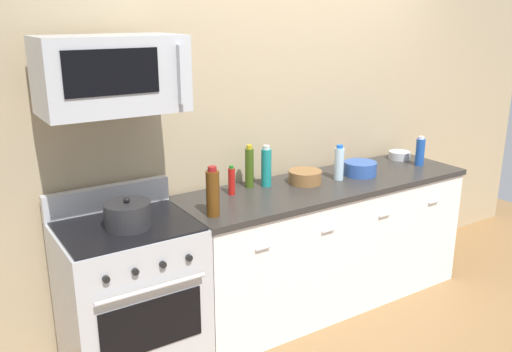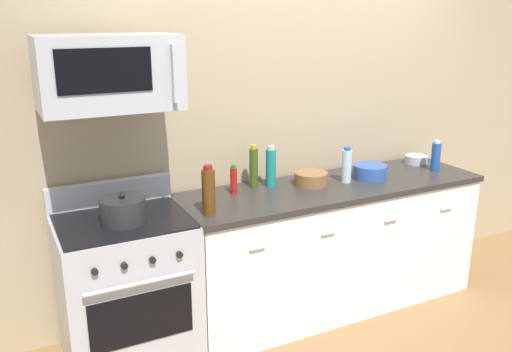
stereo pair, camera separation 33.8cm
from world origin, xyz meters
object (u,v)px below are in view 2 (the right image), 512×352
bowl_wooden_salad (311,178)px  bowl_red_small (366,167)px  range_oven (127,289)px  microwave (109,73)px  bottle_olive_oil (254,167)px  stockpot (123,210)px  bottle_water_clear (347,166)px  bowl_steel_prep (416,159)px  bottle_soda_blue (436,156)px  bottle_wine_amber (209,191)px  bottle_hot_sauce_red (234,180)px  bowl_blue_mixing (370,171)px  bottle_sparkling_teal (271,167)px

bowl_wooden_salad → bowl_red_small: bearing=11.5°
range_oven → microwave: microwave is taller
bottle_olive_oil → stockpot: size_ratio=1.14×
bottle_water_clear → bowl_red_small: bearing=29.7°
microwave → bowl_steel_prep: microwave is taller
bottle_soda_blue → bowl_wooden_salad: (-1.03, 0.11, -0.06)m
bottle_wine_amber → bottle_hot_sauce_red: bearing=43.9°
range_oven → bowl_red_small: range_oven is taller
bowl_red_small → bowl_wooden_salad: bowl_wooden_salad is taller
bottle_wine_amber → bowl_steel_prep: bottle_wine_amber is taller
bottle_hot_sauce_red → range_oven: bearing=-170.5°
microwave → bottle_soda_blue: microwave is taller
bowl_blue_mixing → stockpot: size_ratio=0.93×
range_oven → bottle_sparkling_teal: bottle_sparkling_teal is taller
bottle_sparkling_teal → bottle_hot_sauce_red: (-0.29, -0.03, -0.04)m
bottle_sparkling_teal → bottle_wine_amber: bottle_wine_amber is taller
bottle_sparkling_teal → bottle_soda_blue: bearing=-9.0°
bowl_wooden_salad → bottle_wine_amber: bearing=-165.8°
bowl_steel_prep → bottle_water_clear: bearing=-168.6°
microwave → bottle_wine_amber: size_ratio=2.49×
bowl_red_small → bowl_blue_mixing: (-0.10, -0.18, 0.03)m
microwave → bottle_sparkling_teal: bearing=6.1°
bottle_hot_sauce_red → bowl_red_small: size_ratio=1.52×
bowl_wooden_salad → range_oven: bearing=-177.1°
bowl_steel_prep → bottle_hot_sauce_red: bearing=-178.7°
bottle_wine_amber → stockpot: 0.50m
bottle_soda_blue → stockpot: 2.35m
bottle_olive_oil → stockpot: 0.98m
bowl_wooden_salad → stockpot: 1.33m
range_oven → bottle_hot_sauce_red: bottle_hot_sauce_red is taller
bottle_sparkling_teal → bottle_soda_blue: size_ratio=1.24×
range_oven → bottle_soda_blue: 2.42m
range_oven → bottle_olive_oil: bottle_olive_oil is taller
bottle_sparkling_teal → stockpot: 1.08m
bowl_blue_mixing → bowl_wooden_salad: size_ratio=1.03×
bottle_olive_oil → stockpot: bearing=-165.1°
stockpot → bowl_steel_prep: bearing=5.3°
stockpot → bottle_wine_amber: bearing=-10.9°
bottle_water_clear → bottle_wine_amber: size_ratio=0.84×
microwave → bottle_olive_oil: 1.18m
bowl_steel_prep → bottle_wine_amber: bearing=-170.6°
microwave → bottle_water_clear: microwave is taller
microwave → range_oven: bearing=-90.3°
bowl_wooden_salad → bowl_steel_prep: bowl_wooden_salad is taller
bottle_sparkling_teal → bottle_water_clear: size_ratio=1.13×
bottle_hot_sauce_red → bowl_red_small: (1.11, 0.05, -0.07)m
bottle_water_clear → bottle_soda_blue: (0.78, -0.05, -0.01)m
range_oven → bowl_blue_mixing: 1.85m
bottle_olive_oil → bowl_red_small: bearing=-1.2°
bottle_hot_sauce_red → bowl_blue_mixing: 1.02m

